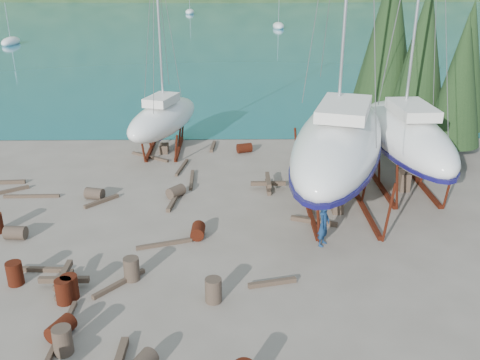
{
  "coord_description": "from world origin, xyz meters",
  "views": [
    {
      "loc": [
        1.64,
        -18.68,
        10.82
      ],
      "look_at": [
        1.97,
        3.0,
        2.0
      ],
      "focal_mm": 40.0,
      "sensor_mm": 36.0,
      "label": 1
    }
  ],
  "objects_px": {
    "large_sailboat_near": "(339,142)",
    "small_sailboat_shore": "(163,118)",
    "worker": "(324,224)",
    "large_sailboat_far": "(406,135)"
  },
  "relations": [
    {
      "from": "large_sailboat_near",
      "to": "small_sailboat_shore",
      "type": "relative_size",
      "value": 1.6
    },
    {
      "from": "large_sailboat_near",
      "to": "worker",
      "type": "relative_size",
      "value": 10.8
    },
    {
      "from": "worker",
      "to": "small_sailboat_shore",
      "type": "bearing_deg",
      "value": 63.19
    },
    {
      "from": "large_sailboat_near",
      "to": "large_sailboat_far",
      "type": "relative_size",
      "value": 1.19
    },
    {
      "from": "large_sailboat_near",
      "to": "small_sailboat_shore",
      "type": "bearing_deg",
      "value": 155.2
    },
    {
      "from": "large_sailboat_near",
      "to": "small_sailboat_shore",
      "type": "distance_m",
      "value": 12.39
    },
    {
      "from": "large_sailboat_far",
      "to": "small_sailboat_shore",
      "type": "relative_size",
      "value": 1.34
    },
    {
      "from": "large_sailboat_near",
      "to": "large_sailboat_far",
      "type": "xyz_separation_m",
      "value": [
        3.88,
        2.46,
        -0.48
      ]
    },
    {
      "from": "large_sailboat_near",
      "to": "small_sailboat_shore",
      "type": "height_order",
      "value": "large_sailboat_near"
    },
    {
      "from": "worker",
      "to": "large_sailboat_near",
      "type": "bearing_deg",
      "value": 12.86
    }
  ]
}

